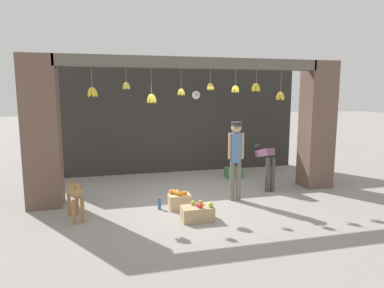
{
  "coord_description": "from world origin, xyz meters",
  "views": [
    {
      "loc": [
        -1.92,
        -7.18,
        2.37
      ],
      "look_at": [
        0.0,
        0.4,
        1.18
      ],
      "focal_mm": 32.0,
      "sensor_mm": 36.0,
      "label": 1
    }
  ],
  "objects_px": {
    "fruit_crate_oranges": "(179,200)",
    "produce_box_green": "(234,173)",
    "shopkeeper": "(236,154)",
    "wall_clock": "(196,95)",
    "dog": "(75,193)",
    "fruit_crate_apples": "(198,213)",
    "worker_stooping": "(266,161)",
    "water_bottle": "(159,204)"
  },
  "relations": [
    {
      "from": "shopkeeper",
      "to": "water_bottle",
      "type": "bearing_deg",
      "value": 17.68
    },
    {
      "from": "worker_stooping",
      "to": "dog",
      "type": "bearing_deg",
      "value": -171.27
    },
    {
      "from": "fruit_crate_oranges",
      "to": "produce_box_green",
      "type": "height_order",
      "value": "fruit_crate_oranges"
    },
    {
      "from": "worker_stooping",
      "to": "produce_box_green",
      "type": "bearing_deg",
      "value": 100.35
    },
    {
      "from": "dog",
      "to": "shopkeeper",
      "type": "relative_size",
      "value": 0.52
    },
    {
      "from": "wall_clock",
      "to": "water_bottle",
      "type": "bearing_deg",
      "value": -116.86
    },
    {
      "from": "water_bottle",
      "to": "wall_clock",
      "type": "height_order",
      "value": "wall_clock"
    },
    {
      "from": "shopkeeper",
      "to": "fruit_crate_apples",
      "type": "height_order",
      "value": "shopkeeper"
    },
    {
      "from": "fruit_crate_apples",
      "to": "water_bottle",
      "type": "relative_size",
      "value": 2.68
    },
    {
      "from": "worker_stooping",
      "to": "wall_clock",
      "type": "relative_size",
      "value": 4.14
    },
    {
      "from": "worker_stooping",
      "to": "wall_clock",
      "type": "distance_m",
      "value": 3.05
    },
    {
      "from": "dog",
      "to": "water_bottle",
      "type": "height_order",
      "value": "dog"
    },
    {
      "from": "water_bottle",
      "to": "wall_clock",
      "type": "xyz_separation_m",
      "value": [
        1.62,
        3.19,
        2.19
      ]
    },
    {
      "from": "produce_box_green",
      "to": "wall_clock",
      "type": "relative_size",
      "value": 1.7
    },
    {
      "from": "dog",
      "to": "worker_stooping",
      "type": "distance_m",
      "value": 4.5
    },
    {
      "from": "fruit_crate_apples",
      "to": "wall_clock",
      "type": "height_order",
      "value": "wall_clock"
    },
    {
      "from": "dog",
      "to": "fruit_crate_apples",
      "type": "height_order",
      "value": "dog"
    },
    {
      "from": "shopkeeper",
      "to": "produce_box_green",
      "type": "bearing_deg",
      "value": -98.88
    },
    {
      "from": "water_bottle",
      "to": "produce_box_green",
      "type": "bearing_deg",
      "value": 40.92
    },
    {
      "from": "produce_box_green",
      "to": "dog",
      "type": "bearing_deg",
      "value": -150.3
    },
    {
      "from": "wall_clock",
      "to": "shopkeeper",
      "type": "bearing_deg",
      "value": -88.01
    },
    {
      "from": "fruit_crate_apples",
      "to": "produce_box_green",
      "type": "distance_m",
      "value": 3.4
    },
    {
      "from": "fruit_crate_apples",
      "to": "water_bottle",
      "type": "xyz_separation_m",
      "value": [
        -0.6,
        0.76,
        -0.04
      ]
    },
    {
      "from": "worker_stooping",
      "to": "produce_box_green",
      "type": "height_order",
      "value": "worker_stooping"
    },
    {
      "from": "shopkeeper",
      "to": "fruit_crate_apples",
      "type": "xyz_separation_m",
      "value": [
        -1.12,
        -0.95,
        -0.9
      ]
    },
    {
      "from": "produce_box_green",
      "to": "water_bottle",
      "type": "bearing_deg",
      "value": -139.08
    },
    {
      "from": "water_bottle",
      "to": "fruit_crate_apples",
      "type": "bearing_deg",
      "value": -51.69
    },
    {
      "from": "dog",
      "to": "produce_box_green",
      "type": "xyz_separation_m",
      "value": [
        4.03,
        2.3,
        -0.38
      ]
    },
    {
      "from": "produce_box_green",
      "to": "worker_stooping",
      "type": "bearing_deg",
      "value": -74.92
    },
    {
      "from": "dog",
      "to": "wall_clock",
      "type": "distance_m",
      "value": 5.0
    },
    {
      "from": "shopkeeper",
      "to": "worker_stooping",
      "type": "bearing_deg",
      "value": -136.26
    },
    {
      "from": "dog",
      "to": "worker_stooping",
      "type": "xyz_separation_m",
      "value": [
        4.37,
        1.04,
        0.2
      ]
    },
    {
      "from": "produce_box_green",
      "to": "wall_clock",
      "type": "distance_m",
      "value": 2.54
    },
    {
      "from": "shopkeeper",
      "to": "wall_clock",
      "type": "distance_m",
      "value": 3.25
    },
    {
      "from": "fruit_crate_oranges",
      "to": "produce_box_green",
      "type": "xyz_separation_m",
      "value": [
        2.03,
        2.14,
        -0.03
      ]
    },
    {
      "from": "fruit_crate_oranges",
      "to": "produce_box_green",
      "type": "relative_size",
      "value": 1.0
    },
    {
      "from": "shopkeeper",
      "to": "water_bottle",
      "type": "relative_size",
      "value": 7.89
    },
    {
      "from": "dog",
      "to": "shopkeeper",
      "type": "xyz_separation_m",
      "value": [
        3.32,
        0.38,
        0.53
      ]
    },
    {
      "from": "fruit_crate_oranges",
      "to": "wall_clock",
      "type": "height_order",
      "value": "wall_clock"
    },
    {
      "from": "produce_box_green",
      "to": "water_bottle",
      "type": "xyz_separation_m",
      "value": [
        -2.43,
        -2.11,
        -0.04
      ]
    },
    {
      "from": "fruit_crate_apples",
      "to": "wall_clock",
      "type": "relative_size",
      "value": 2.28
    },
    {
      "from": "worker_stooping",
      "to": "produce_box_green",
      "type": "distance_m",
      "value": 1.42
    }
  ]
}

